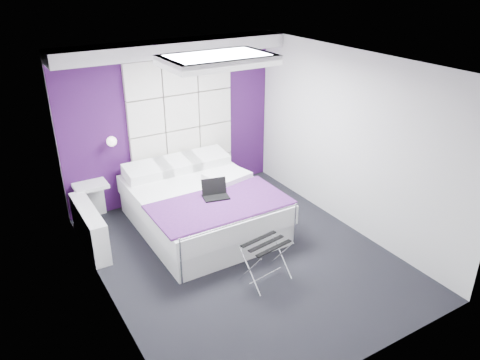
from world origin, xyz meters
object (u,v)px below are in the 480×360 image
object	(u,v)px
wall_lamp	(111,141)
laptop	(214,192)
nightstand	(90,185)
radiator	(90,228)
luggage_rack	(266,262)
bed	(201,206)

from	to	relation	value
wall_lamp	laptop	distance (m)	1.79
nightstand	radiator	bearing A→B (deg)	-108.43
luggage_rack	wall_lamp	bearing A→B (deg)	102.31
nightstand	luggage_rack	bearing A→B (deg)	-61.48
nightstand	laptop	distance (m)	1.95
wall_lamp	bed	world-z (taller)	wall_lamp
nightstand	luggage_rack	size ratio (longest dim) A/B	0.88
wall_lamp	nightstand	distance (m)	0.74
laptop	radiator	bearing A→B (deg)	170.95
wall_lamp	radiator	distance (m)	1.35
bed	luggage_rack	distance (m)	1.61
radiator	luggage_rack	xyz separation A→B (m)	(1.66, -1.90, -0.03)
luggage_rack	laptop	distance (m)	1.32
radiator	nightstand	bearing A→B (deg)	71.57
nightstand	laptop	world-z (taller)	laptop
luggage_rack	laptop	size ratio (longest dim) A/B	1.56
bed	luggage_rack	size ratio (longest dim) A/B	4.15
wall_lamp	radiator	world-z (taller)	wall_lamp
wall_lamp	nightstand	world-z (taller)	wall_lamp
wall_lamp	laptop	size ratio (longest dim) A/B	0.43
nightstand	luggage_rack	xyz separation A→B (m)	(1.42, -2.62, -0.32)
luggage_rack	laptop	world-z (taller)	laptop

